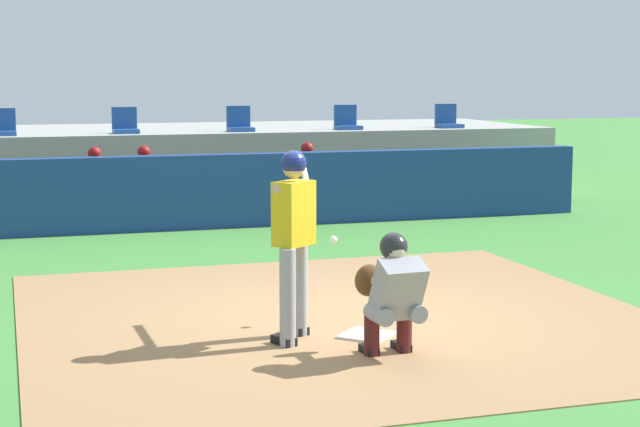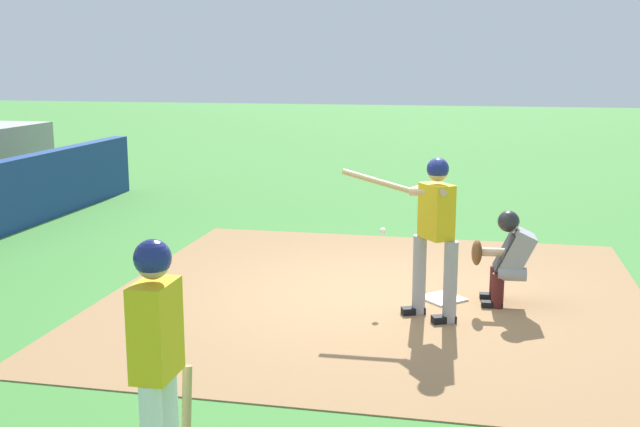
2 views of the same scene
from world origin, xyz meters
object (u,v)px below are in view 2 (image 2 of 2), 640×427
object	(u,v)px
home_plate	(442,298)
catcher_crouched	(506,255)
on_deck_batter	(158,360)
batter_at_plate	(433,228)

from	to	relation	value
home_plate	catcher_crouched	xyz separation A→B (m)	(-0.02, -0.72, 0.59)
home_plate	catcher_crouched	bearing A→B (deg)	-91.65
catcher_crouched	on_deck_batter	world-z (taller)	on_deck_batter
batter_at_plate	on_deck_batter	distance (m)	4.34
on_deck_batter	catcher_crouched	bearing A→B (deg)	-24.99
home_plate	on_deck_batter	size ratio (longest dim) A/B	0.25
on_deck_batter	home_plate	bearing A→B (deg)	-17.47
batter_at_plate	on_deck_batter	bearing A→B (deg)	160.97
catcher_crouched	on_deck_batter	size ratio (longest dim) A/B	1.02
catcher_crouched	on_deck_batter	xyz separation A→B (m)	(-4.77, 2.22, 0.41)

